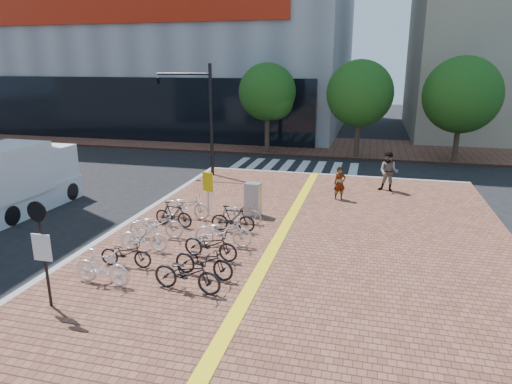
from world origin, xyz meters
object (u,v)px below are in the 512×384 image
(bike_4, at_px, (173,214))
(utility_box, at_px, (253,199))
(bike_1, at_px, (126,253))
(pedestrian_b, at_px, (389,172))
(bike_6, at_px, (187,273))
(bike_10, at_px, (233,219))
(bike_8, at_px, (211,244))
(bike_3, at_px, (156,225))
(bike_7, at_px, (204,261))
(bike_9, at_px, (223,231))
(bike_2, at_px, (144,237))
(box_truck, at_px, (20,179))
(traffic_light_pole, at_px, (187,99))
(bike_5, at_px, (187,205))
(yellow_sign, at_px, (208,186))
(bike_0, at_px, (102,267))
(notice_sign, at_px, (42,242))
(pedestrian_a, at_px, (340,183))
(bike_11, at_px, (242,212))

(bike_4, xyz_separation_m, utility_box, (2.55, 2.00, 0.20))
(bike_1, relative_size, pedestrian_b, 0.85)
(bike_6, distance_m, bike_10, 4.60)
(bike_8, bearing_deg, bike_3, 71.68)
(bike_6, relative_size, bike_7, 1.05)
(bike_4, xyz_separation_m, bike_9, (2.41, -1.35, 0.04))
(bike_7, bearing_deg, bike_3, 57.02)
(bike_1, xyz_separation_m, bike_7, (2.50, -0.06, 0.07))
(bike_2, xyz_separation_m, box_truck, (-7.26, 3.04, 0.73))
(traffic_light_pole, bearing_deg, utility_box, -49.44)
(bike_4, height_order, bike_6, bike_6)
(bike_3, distance_m, pedestrian_b, 11.49)
(pedestrian_b, distance_m, box_truck, 16.39)
(bike_5, bearing_deg, yellow_sign, -53.25)
(bike_0, height_order, traffic_light_pole, traffic_light_pole)
(bike_0, relative_size, bike_8, 0.93)
(notice_sign, height_order, box_truck, notice_sign)
(pedestrian_a, height_order, box_truck, box_truck)
(bike_0, distance_m, bike_11, 6.25)
(pedestrian_a, distance_m, notice_sign, 12.94)
(bike_6, relative_size, bike_8, 1.07)
(bike_0, height_order, utility_box, utility_box)
(utility_box, height_order, notice_sign, notice_sign)
(pedestrian_a, xyz_separation_m, box_truck, (-12.95, -4.42, 0.47))
(bike_11, relative_size, utility_box, 1.20)
(bike_3, xyz_separation_m, bike_8, (2.43, -1.18, -0.02))
(notice_sign, bearing_deg, bike_10, 64.98)
(bike_0, height_order, bike_10, bike_0)
(bike_1, bearing_deg, pedestrian_b, -39.82)
(bike_0, bearing_deg, bike_5, 2.13)
(bike_3, xyz_separation_m, utility_box, (2.63, 3.25, 0.17))
(bike_9, relative_size, utility_box, 1.47)
(bike_6, bearing_deg, bike_7, -3.20)
(pedestrian_a, bearing_deg, pedestrian_b, 19.84)
(bike_1, height_order, bike_3, bike_3)
(bike_8, height_order, bike_11, bike_8)
(bike_7, bearing_deg, traffic_light_pole, 33.29)
(bike_8, bearing_deg, bike_0, 143.11)
(bike_10, bearing_deg, bike_9, -179.50)
(bike_7, relative_size, bike_9, 0.96)
(bike_0, xyz_separation_m, bike_8, (2.31, 2.35, -0.03))
(bike_3, xyz_separation_m, bike_9, (2.49, -0.10, 0.02))
(bike_4, height_order, bike_10, bike_10)
(bike_2, relative_size, bike_10, 1.01)
(bike_0, xyz_separation_m, pedestrian_a, (5.70, 9.84, 0.24))
(bike_4, distance_m, bike_9, 2.77)
(notice_sign, bearing_deg, bike_4, 84.62)
(bike_1, distance_m, bike_6, 2.57)
(notice_sign, height_order, traffic_light_pole, traffic_light_pole)
(bike_6, xyz_separation_m, bike_9, (-0.04, 3.22, 0.00))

